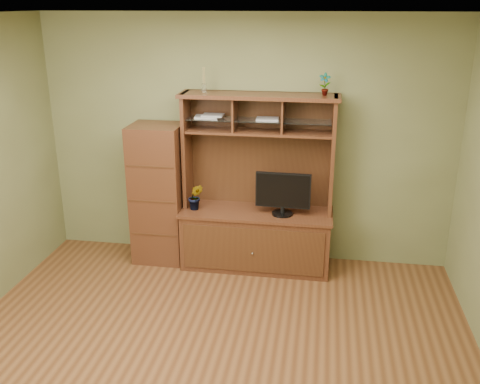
# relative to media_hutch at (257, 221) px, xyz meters

# --- Properties ---
(room) EXTENTS (4.54, 4.04, 2.74)m
(room) POSITION_rel_media_hutch_xyz_m (-0.17, -1.73, 0.83)
(room) COLOR #522E17
(room) RESTS_ON ground
(media_hutch) EXTENTS (1.66, 0.61, 1.90)m
(media_hutch) POSITION_rel_media_hutch_xyz_m (0.00, 0.00, 0.00)
(media_hutch) COLOR #402112
(media_hutch) RESTS_ON room
(monitor) EXTENTS (0.58, 0.22, 0.46)m
(monitor) POSITION_rel_media_hutch_xyz_m (0.29, -0.08, 0.37)
(monitor) COLOR black
(monitor) RESTS_ON media_hutch
(orchid_plant) EXTENTS (0.17, 0.14, 0.29)m
(orchid_plant) POSITION_rel_media_hutch_xyz_m (-0.66, -0.08, 0.27)
(orchid_plant) COLOR #2D5D20
(orchid_plant) RESTS_ON media_hutch
(top_plant) EXTENTS (0.12, 0.09, 0.22)m
(top_plant) POSITION_rel_media_hutch_xyz_m (0.66, 0.08, 1.49)
(top_plant) COLOR #366E26
(top_plant) RESTS_ON media_hutch
(reed_diffuser) EXTENTS (0.05, 0.05, 0.26)m
(reed_diffuser) POSITION_rel_media_hutch_xyz_m (-0.58, 0.08, 1.48)
(reed_diffuser) COLOR silver
(reed_diffuser) RESTS_ON media_hutch
(magazines) EXTENTS (0.90, 0.21, 0.04)m
(magazines) POSITION_rel_media_hutch_xyz_m (-0.32, 0.08, 1.13)
(magazines) COLOR #B8B9BE
(magazines) RESTS_ON media_hutch
(side_cabinet) EXTENTS (0.55, 0.51, 1.55)m
(side_cabinet) POSITION_rel_media_hutch_xyz_m (-1.10, 0.00, 0.25)
(side_cabinet) COLOR #402112
(side_cabinet) RESTS_ON room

